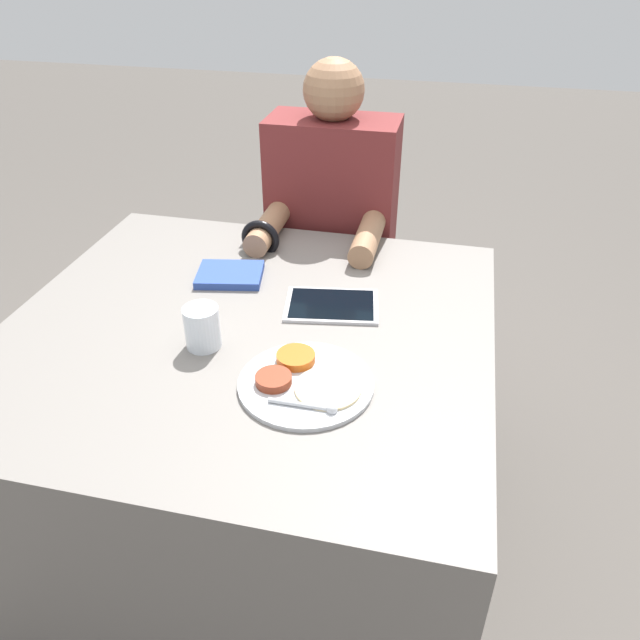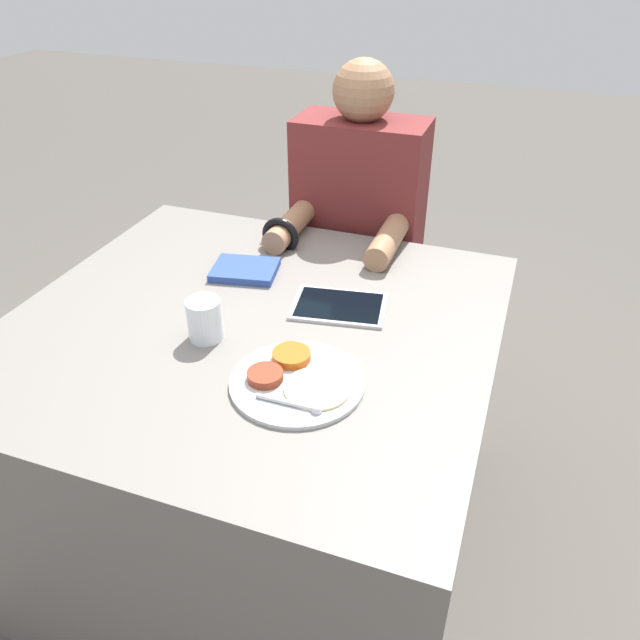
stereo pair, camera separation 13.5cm
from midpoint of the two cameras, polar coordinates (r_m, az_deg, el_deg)
ground_plane at (r=1.96m, az=-2.93°, el=-18.45°), size 12.00×12.00×0.00m
dining_table at (r=1.69m, az=-3.28°, el=-10.69°), size 1.12×1.07×0.74m
thali_tray at (r=1.26m, az=0.83°, el=-5.58°), size 0.28×0.28×0.03m
red_notebook at (r=1.65m, az=-4.56°, el=4.48°), size 0.19×0.16×0.02m
tablet_device at (r=1.50m, az=4.32°, el=1.19°), size 0.25×0.19×0.01m
person_diner at (r=2.06m, az=5.22°, el=4.99°), size 0.40×0.45×1.20m
drinking_glass at (r=1.38m, az=-7.78°, el=-0.05°), size 0.08×0.08×0.10m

